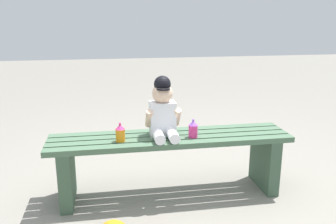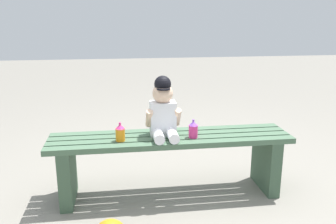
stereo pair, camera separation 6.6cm
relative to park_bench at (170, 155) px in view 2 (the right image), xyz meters
name	(u,v)px [view 2 (the right image)]	position (x,y,z in m)	size (l,w,h in m)	color
ground_plane	(170,193)	(0.00, 0.00, -0.29)	(16.00, 16.00, 0.00)	gray
park_bench	(170,155)	(0.00, 0.00, 0.00)	(1.62, 0.35, 0.43)	#47664C
child_figure	(163,110)	(-0.05, 0.01, 0.31)	(0.23, 0.27, 0.40)	white
sippy_cup_left	(120,132)	(-0.34, -0.06, 0.19)	(0.06, 0.06, 0.12)	orange
sippy_cup_right	(193,129)	(0.14, -0.06, 0.19)	(0.06, 0.06, 0.12)	#E5337F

